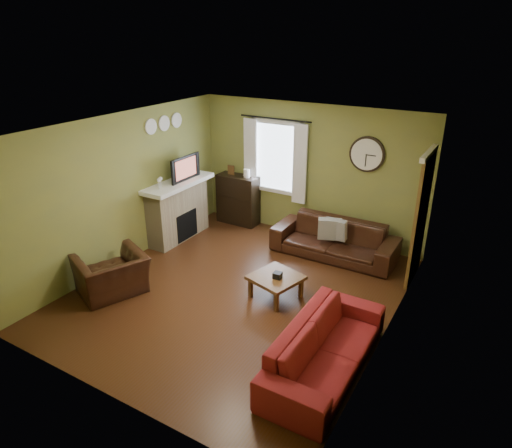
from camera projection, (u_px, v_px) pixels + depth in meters
The scene contains 31 objects.
floor at pixel (238, 292), 7.22m from camera, with size 4.60×5.20×0.00m, color #3E200F.
ceiling at pixel (235, 128), 6.19m from camera, with size 4.60×5.20×0.00m, color white.
wall_left at pixel (123, 190), 7.77m from camera, with size 0.00×5.20×2.60m, color olive.
wall_right at pixel (393, 252), 5.64m from camera, with size 0.00×5.20×2.60m, color olive.
wall_back at pixel (309, 172), 8.76m from camera, with size 4.60×0.00×2.60m, color olive.
wall_front at pixel (99, 300), 4.64m from camera, with size 4.60×0.00×2.60m, color olive.
fireplace at pixel (178, 212), 8.89m from camera, with size 0.40×1.40×1.10m, color tan.
firebox at pixel (187, 225), 8.90m from camera, with size 0.04×0.60×0.55m, color black.
mantel at pixel (177, 183), 8.64m from camera, with size 0.58×1.60×0.08m, color white.
tv at pixel (182, 171), 8.66m from camera, with size 0.60×0.08×0.35m, color black.
tv_screen at pixel (186, 168), 8.60m from camera, with size 0.02×0.62×0.36m, color #994C3F.
medallion_left at pixel (151, 127), 8.02m from camera, with size 0.28×0.28×0.03m, color white.
medallion_mid at pixel (164, 123), 8.29m from camera, with size 0.28×0.28×0.03m, color white.
medallion_right at pixel (176, 120), 8.57m from camera, with size 0.28×0.28×0.03m, color white.
window_pane at pixel (277, 157), 8.99m from camera, with size 1.00×0.02×1.30m, color silver, non-canonical shape.
curtain_rod at pixel (275, 119), 8.61m from camera, with size 0.03×0.03×1.50m, color black.
curtain_left at pixel (250, 157), 9.19m from camera, with size 0.28×0.04×1.55m, color white.
curtain_right at pixel (300, 165), 8.68m from camera, with size 0.28×0.04×1.55m, color white.
wall_clock at pixel (367, 154), 8.01m from camera, with size 0.64×0.06×0.64m, color white, non-canonical shape.
door at pixel (420, 220), 7.22m from camera, with size 0.05×0.90×2.10m, color brown.
bookshelf at pixel (238, 199), 9.60m from camera, with size 0.88×0.37×1.04m, color black, non-canonical shape.
book at pixel (245, 178), 9.51m from camera, with size 0.16×0.22×0.02m, color #55361A.
sofa_brown at pixel (334, 239), 8.26m from camera, with size 2.23×0.87×0.65m, color black.
pillow_left at pixel (336, 229), 8.12m from camera, with size 0.39×0.12×0.39m, color gray.
pillow_right at pixel (330, 229), 8.13m from camera, with size 0.41×0.12×0.41m, color gray.
sofa_red at pixel (326, 347), 5.48m from camera, with size 2.15×0.84×0.63m, color maroon.
armchair at pixel (112, 275), 7.08m from camera, with size 1.00×0.87×0.65m, color black.
coffee_table at pixel (276, 287), 7.02m from camera, with size 0.69×0.69×0.37m, color #55361A, non-canonical shape.
tissue_box at pixel (277, 276), 6.89m from camera, with size 0.12×0.12×0.09m, color black.
wine_glass_a at pixel (159, 184), 8.16m from camera, with size 0.07×0.07×0.20m, color white, non-canonical shape.
wine_glass_b at pixel (161, 183), 8.19m from camera, with size 0.08×0.08×0.22m, color white, non-canonical shape.
Camera 1 is at (3.38, -5.20, 3.86)m, focal length 32.00 mm.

